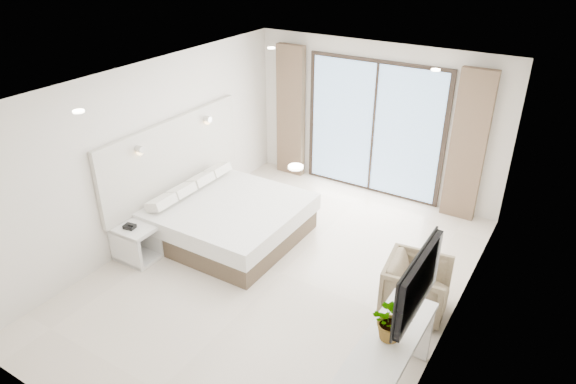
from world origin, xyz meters
name	(u,v)px	position (x,y,z in m)	size (l,w,h in m)	color
ground	(281,274)	(0.00, 0.00, 0.00)	(6.20, 6.20, 0.00)	beige
room_shell	(298,149)	(-0.20, 0.77, 1.58)	(4.62, 6.22, 2.72)	silver
bed	(228,219)	(-1.24, 0.41, 0.31)	(2.14, 2.04, 0.74)	brown
nightstand	(137,243)	(-1.99, -0.78, 0.27)	(0.60, 0.49, 0.54)	silver
phone	(130,227)	(-2.01, -0.84, 0.57)	(0.16, 0.12, 0.05)	black
console_desk	(387,356)	(2.04, -1.23, 0.56)	(0.50, 1.60, 0.77)	silver
plant	(392,324)	(2.04, -1.19, 0.94)	(0.40, 0.45, 0.35)	#33662D
armchair	(417,284)	(1.85, 0.26, 0.39)	(0.76, 0.71, 0.78)	#836F56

